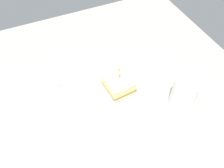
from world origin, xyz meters
TOP-DOWN VIEW (x-y plane):
  - ground_plane at (0.00, 0.00)cm, footprint 95.29×95.29cm
  - plate at (0.00, 0.00)cm, footprint 24.42×24.42cm
  - sandwich_half_center at (-1.63, 1.50)cm, footprint 8.77×9.46cm
  - drink_glass at (-17.45, 14.15)cm, footprint 7.70×7.70cm
  - napkin at (12.16, -15.03)cm, footprint 15.20×15.31cm
  - fork at (13.28, -10.82)cm, footprint 8.61×10.22cm
  - knife at (15.95, -13.75)cm, footprint 9.81×9.82cm

SIDE VIEW (x-z plane):
  - ground_plane at x=0.00cm, z-range -2.00..0.00cm
  - napkin at x=12.16cm, z-range 0.00..0.15cm
  - knife at x=15.95cm, z-range 0.00..0.35cm
  - fork at x=13.28cm, z-range 0.00..0.35cm
  - plate at x=0.00cm, z-range 0.00..0.91cm
  - sandwich_half_center at x=-1.63cm, z-range -1.41..8.59cm
  - drink_glass at x=-17.45cm, z-range -0.37..11.13cm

